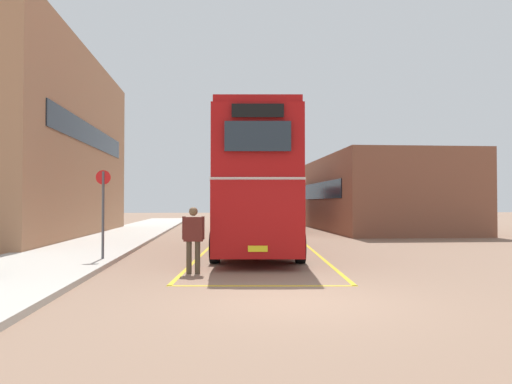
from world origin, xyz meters
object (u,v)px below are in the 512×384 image
double_decker_bus (257,185)px  bus_stop_sign (103,205)px  pedestrian_boarding (193,235)px  single_deck_bus (274,206)px

double_decker_bus → bus_stop_sign: (-4.96, -2.90, -0.75)m
pedestrian_boarding → single_deck_bus: bearing=77.5°
bus_stop_sign → pedestrian_boarding: bearing=-41.0°
double_decker_bus → bus_stop_sign: size_ratio=4.02×
single_deck_bus → bus_stop_sign: 18.95m
single_deck_bus → pedestrian_boarding: bearing=-102.5°
single_deck_bus → bus_stop_sign: size_ratio=3.73×
single_deck_bus → bus_stop_sign: single_deck_bus is taller
double_decker_bus → bus_stop_sign: 5.80m
double_decker_bus → single_deck_bus: 14.80m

